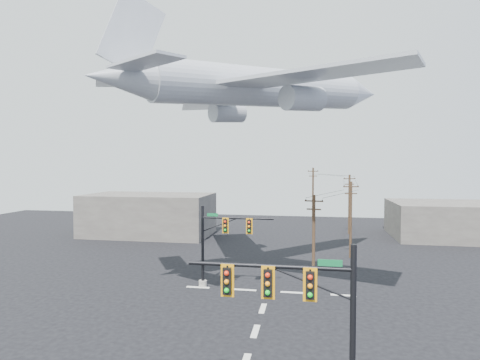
% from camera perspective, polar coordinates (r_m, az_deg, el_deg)
% --- Properties ---
extents(lane_markings, '(14.00, 21.20, 0.01)m').
position_cam_1_polar(lane_markings, '(28.05, 2.59, -19.63)').
color(lane_markings, beige).
rests_on(lane_markings, ground).
extents(signal_mast_near, '(7.25, 0.80, 7.26)m').
position_cam_1_polar(signal_mast_near, '(17.66, 9.84, -18.91)').
color(signal_mast_near, gray).
rests_on(signal_mast_near, ground).
extents(signal_mast_far, '(6.42, 0.76, 6.92)m').
position_cam_1_polar(signal_mast_far, '(34.38, -3.23, -9.07)').
color(signal_mast_far, gray).
rests_on(signal_mast_far, ground).
extents(utility_pole_a, '(1.56, 0.41, 7.85)m').
position_cam_1_polar(utility_pole_a, '(34.97, 10.43, -8.23)').
color(utility_pole_a, '#422C1C').
rests_on(utility_pole_a, ground).
extents(utility_pole_b, '(1.72, 0.39, 8.51)m').
position_cam_1_polar(utility_pole_b, '(46.39, 15.47, -5.23)').
color(utility_pole_b, '#422C1C').
rests_on(utility_pole_b, ground).
extents(utility_pole_c, '(1.78, 0.59, 8.86)m').
position_cam_1_polar(utility_pole_c, '(61.80, 15.28, -3.18)').
color(utility_pole_c, '#422C1C').
rests_on(utility_pole_c, ground).
extents(utility_pole_d, '(1.97, 0.70, 9.73)m').
position_cam_1_polar(utility_pole_d, '(76.06, 10.33, -1.76)').
color(utility_pole_d, '#422C1C').
rests_on(utility_pole_d, ground).
extents(power_lines, '(6.99, 41.50, 1.04)m').
position_cam_1_polar(power_lines, '(55.32, 13.72, -0.18)').
color(power_lines, black).
extents(airliner, '(26.08, 26.02, 8.48)m').
position_cam_1_polar(airliner, '(36.77, 3.44, 12.90)').
color(airliner, '#A8ADB4').
extents(building_left, '(18.00, 10.00, 6.00)m').
position_cam_1_polar(building_left, '(60.62, -12.83, -4.81)').
color(building_left, '#656059').
rests_on(building_left, ground).
extents(building_right, '(14.00, 12.00, 5.00)m').
position_cam_1_polar(building_right, '(63.80, 26.97, -5.11)').
color(building_right, '#656059').
rests_on(building_right, ground).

